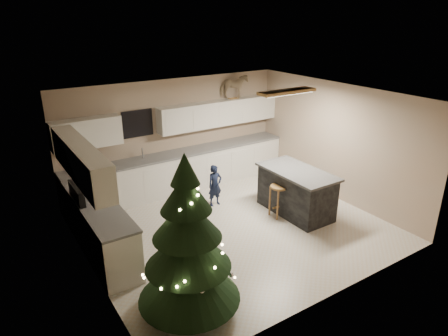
{
  "coord_description": "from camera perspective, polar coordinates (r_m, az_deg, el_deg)",
  "views": [
    {
      "loc": [
        -3.95,
        -5.73,
        3.99
      ],
      "look_at": [
        0.0,
        0.35,
        1.15
      ],
      "focal_mm": 32.0,
      "sensor_mm": 36.0,
      "label": 1
    }
  ],
  "objects": [
    {
      "name": "island",
      "position": [
        8.52,
        10.25,
        -3.31
      ],
      "size": [
        0.9,
        1.7,
        0.95
      ],
      "color": "black",
      "rests_on": "ground_plane"
    },
    {
      "name": "room_shell",
      "position": [
        7.32,
        1.64,
        3.57
      ],
      "size": [
        5.52,
        5.02,
        2.61
      ],
      "color": "gray",
      "rests_on": "ground_plane"
    },
    {
      "name": "cabinetry",
      "position": [
        8.61,
        -9.84,
        -0.99
      ],
      "size": [
        5.5,
        3.2,
        2.0
      ],
      "color": "silver",
      "rests_on": "ground_plane"
    },
    {
      "name": "ground_plane",
      "position": [
        8.02,
        1.38,
        -8.44
      ],
      "size": [
        5.5,
        5.5,
        0.0
      ],
      "primitive_type": "plane",
      "color": "beige"
    },
    {
      "name": "christmas_tree",
      "position": [
        5.52,
        -5.18,
        -11.7
      ],
      "size": [
        1.5,
        1.44,
        2.39
      ],
      "rotation": [
        0.0,
        0.0,
        -0.11
      ],
      "color": "#3F2816",
      "rests_on": "ground_plane"
    },
    {
      "name": "rocking_horse",
      "position": [
        9.91,
        1.42,
        11.6
      ],
      "size": [
        0.73,
        0.48,
        0.59
      ],
      "rotation": [
        0.0,
        0.0,
        1.29
      ],
      "color": "#94633A",
      "rests_on": "cabinetry"
    },
    {
      "name": "toddler",
      "position": [
        8.71,
        -1.3,
        -2.5
      ],
      "size": [
        0.34,
        0.23,
        0.93
      ],
      "primitive_type": "imported",
      "rotation": [
        0.0,
        0.0,
        0.02
      ],
      "color": "black",
      "rests_on": "ground_plane"
    },
    {
      "name": "bar_stool",
      "position": [
        8.29,
        7.84,
        -3.61
      ],
      "size": [
        0.36,
        0.36,
        0.68
      ],
      "rotation": [
        0.0,
        0.0,
        0.25
      ],
      "color": "#94633A",
      "rests_on": "ground_plane"
    }
  ]
}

